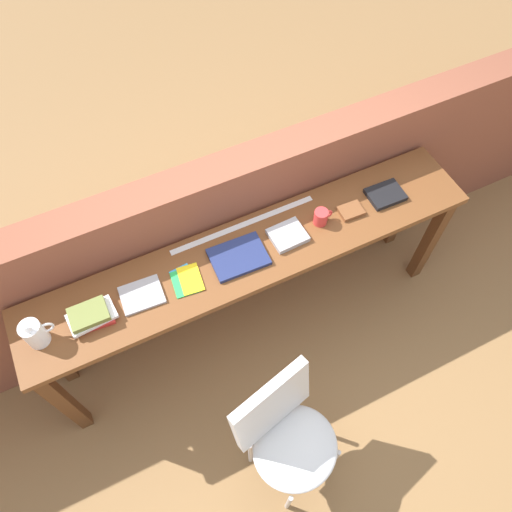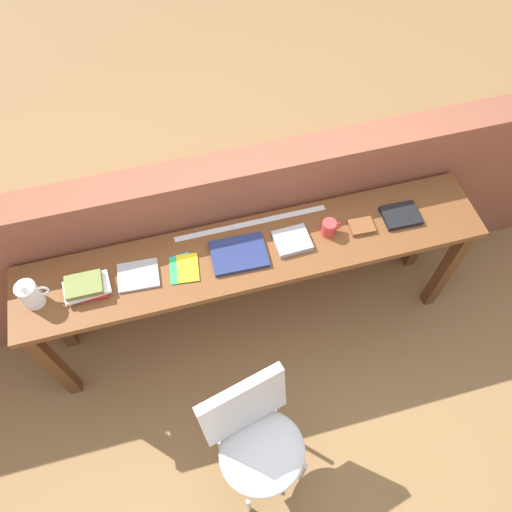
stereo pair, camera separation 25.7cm
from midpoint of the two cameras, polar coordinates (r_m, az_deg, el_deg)
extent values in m
plane|color=olive|center=(3.28, -0.34, -11.84)|extent=(40.00, 40.00, 0.00)
cube|color=brown|center=(3.02, -5.66, 2.46)|extent=(6.00, 0.20, 1.19)
cube|color=brown|center=(2.63, -3.27, 0.15)|extent=(2.50, 0.44, 0.04)
cube|color=#5B341A|center=(2.99, -23.48, -15.26)|extent=(0.07, 0.07, 0.84)
cube|color=#5B341A|center=(3.34, 17.24, 1.64)|extent=(0.07, 0.07, 0.84)
cube|color=#5B341A|center=(3.13, -24.74, -9.99)|extent=(0.07, 0.07, 0.84)
cube|color=#5B341A|center=(3.47, 14.29, 5.64)|extent=(0.07, 0.07, 0.84)
ellipsoid|color=silver|center=(2.68, 1.57, -21.28)|extent=(0.53, 0.51, 0.08)
cube|color=silver|center=(2.48, -1.29, -16.97)|extent=(0.45, 0.21, 0.40)
cylinder|color=#B2B2B7|center=(2.90, 0.94, -26.58)|extent=(0.02, 0.02, 0.41)
cylinder|color=#B2B2B7|center=(2.94, 6.26, -22.33)|extent=(0.02, 0.02, 0.41)
cylinder|color=#B2B2B7|center=(2.93, -3.35, -21.82)|extent=(0.02, 0.02, 0.41)
cylinder|color=#B2B2B7|center=(2.97, 1.91, -17.83)|extent=(0.02, 0.02, 0.41)
cylinder|color=white|center=(2.58, -26.67, -8.20)|extent=(0.10, 0.10, 0.15)
cone|color=white|center=(2.49, -27.32, -7.96)|extent=(0.04, 0.03, 0.04)
torus|color=white|center=(2.56, -25.56, -7.66)|extent=(0.07, 0.01, 0.07)
cube|color=red|center=(2.58, -20.78, -6.68)|extent=(0.19, 0.16, 0.02)
cube|color=white|center=(2.56, -21.03, -6.69)|extent=(0.23, 0.15, 0.02)
cube|color=olive|center=(2.54, -21.39, -6.48)|extent=(0.18, 0.13, 0.03)
cube|color=#9E9EA3|center=(2.56, -15.75, -4.55)|extent=(0.22, 0.18, 0.02)
cube|color=#3399D8|center=(2.56, -10.98, -2.85)|extent=(0.12, 0.17, 0.00)
cube|color=green|center=(2.55, -10.92, -3.16)|extent=(0.15, 0.17, 0.00)
cube|color=yellow|center=(2.55, -10.38, -2.83)|extent=(0.13, 0.18, 0.00)
cube|color=navy|center=(2.58, -4.85, -0.32)|extent=(0.29, 0.22, 0.02)
cube|color=#9E9EA3|center=(2.64, 0.88, 2.17)|extent=(0.19, 0.17, 0.03)
cylinder|color=red|center=(2.68, 4.71, 4.24)|extent=(0.08, 0.08, 0.09)
torus|color=red|center=(2.69, 5.53, 4.57)|extent=(0.06, 0.01, 0.06)
cube|color=brown|center=(2.76, 8.22, 4.93)|extent=(0.13, 0.11, 0.02)
cube|color=black|center=(2.87, 12.12, 6.70)|extent=(0.20, 0.16, 0.03)
cube|color=silver|center=(2.70, -4.17, 3.39)|extent=(0.84, 0.03, 0.00)
camera|label=1|loc=(0.13, -92.87, -4.65)|focal=35.00mm
camera|label=2|loc=(0.13, 87.13, 4.65)|focal=35.00mm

